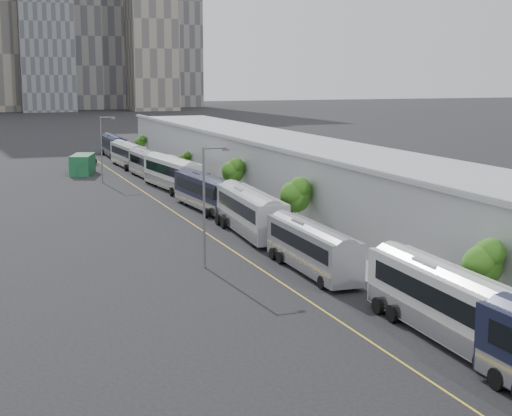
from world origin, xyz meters
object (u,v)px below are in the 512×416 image
bus_9 (113,148)px  shipping_container (83,164)px  bus_2 (448,309)px  bus_4 (250,216)px  bus_5 (205,195)px  street_lamp_near (206,199)px  bus_7 (149,167)px  bus_8 (128,157)px  street_lamp_far (103,145)px  bus_3 (312,252)px  suv (83,159)px  bus_6 (172,176)px

bus_9 → shipping_container: 24.33m
bus_2 → bus_4: bus_4 is taller
bus_5 → shipping_container: (-8.09, 34.82, -0.19)m
bus_4 → street_lamp_near: size_ratio=1.56×
bus_2 → bus_7: size_ratio=1.09×
bus_7 → bus_9: bearing=86.7°
street_lamp_near → shipping_container: 59.12m
bus_8 → street_lamp_far: (-6.40, -16.23, 3.43)m
bus_3 → suv: bearing=95.5°
bus_8 → bus_9: 16.48m
suv → bus_5: bearing=-100.9°
bus_6 → street_lamp_far: size_ratio=1.63×
street_lamp_far → suv: (0.45, 22.89, -4.24)m
bus_8 → suv: 8.96m
street_lamp_far → suv: size_ratio=1.51×
bus_3 → bus_6: bearing=90.2°
bus_7 → shipping_container: bearing=134.3°
suv → bus_4: bearing=-102.5°
bus_3 → street_lamp_far: (-6.38, 53.17, 3.53)m
bus_6 → bus_9: bearing=84.2°
bus_5 → bus_9: bus_5 is taller
street_lamp_near → suv: size_ratio=1.56×
bus_7 → street_lamp_far: size_ratio=1.46×
bus_8 → bus_6: bearing=-91.1°
street_lamp_far → suv: 23.28m
bus_4 → bus_8: (-0.35, 55.12, -0.11)m
bus_8 → shipping_container: 10.07m
bus_9 → street_lamp_near: street_lamp_near is taller
bus_6 → bus_8: (-0.59, 25.73, -0.12)m
street_lamp_near → bus_6: bearing=79.5°
bus_3 → shipping_container: 63.52m
bus_3 → bus_4: 14.29m
bus_4 → bus_9: 71.59m
bus_3 → street_lamp_near: size_ratio=1.37×
bus_2 → bus_8: bus_2 is taller
bus_9 → street_lamp_far: size_ratio=1.47×
bus_7 → street_lamp_near: size_ratio=1.41×
bus_3 → bus_8: bus_8 is taller
bus_6 → suv: size_ratio=2.47×
bus_8 → shipping_container: (-7.80, -6.36, -0.19)m
bus_2 → bus_3: bearing=95.2°
bus_3 → bus_8: (0.02, 69.40, 0.10)m
bus_3 → bus_9: bus_9 is taller
suv → bus_2: bearing=-104.0°
bus_4 → bus_2: bearing=-85.3°
street_lamp_near → street_lamp_far: (0.34, 49.12, -0.15)m
bus_5 → bus_7: bus_5 is taller
bus_4 → suv: size_ratio=2.44×
bus_5 → street_lamp_near: street_lamp_near is taller
shipping_container → suv: shipping_container is taller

